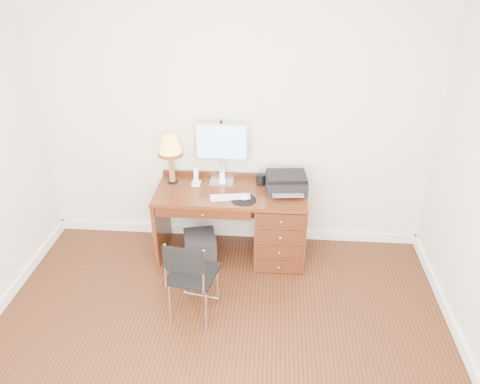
# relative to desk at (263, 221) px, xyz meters

# --- Properties ---
(ground) EXTENTS (4.00, 4.00, 0.00)m
(ground) POSITION_rel_desk_xyz_m (-0.32, -1.40, -0.41)
(ground) COLOR #34180B
(ground) RESTS_ON ground
(room_shell) EXTENTS (4.00, 4.00, 4.00)m
(room_shell) POSITION_rel_desk_xyz_m (-0.32, -0.77, -0.36)
(room_shell) COLOR silver
(room_shell) RESTS_ON ground
(desk) EXTENTS (1.50, 0.67, 0.75)m
(desk) POSITION_rel_desk_xyz_m (0.00, 0.00, 0.00)
(desk) COLOR #5A2612
(desk) RESTS_ON ground
(monitor) EXTENTS (0.54, 0.17, 0.62)m
(monitor) POSITION_rel_desk_xyz_m (-0.44, 0.23, 0.73)
(monitor) COLOR silver
(monitor) RESTS_ON desk
(keyboard) EXTENTS (0.40, 0.17, 0.01)m
(keyboard) POSITION_rel_desk_xyz_m (-0.32, -0.14, 0.34)
(keyboard) COLOR white
(keyboard) RESTS_ON desk
(mouse_pad) EXTENTS (0.24, 0.24, 0.05)m
(mouse_pad) POSITION_rel_desk_xyz_m (-0.18, -0.18, 0.35)
(mouse_pad) COLOR black
(mouse_pad) RESTS_ON desk
(printer) EXTENTS (0.43, 0.35, 0.18)m
(printer) POSITION_rel_desk_xyz_m (0.22, 0.05, 0.42)
(printer) COLOR black
(printer) RESTS_ON desk
(leg_lamp) EXTENTS (0.25, 0.25, 0.51)m
(leg_lamp) POSITION_rel_desk_xyz_m (-0.94, 0.14, 0.71)
(leg_lamp) COLOR black
(leg_lamp) RESTS_ON desk
(phone) EXTENTS (0.09, 0.09, 0.18)m
(phone) POSITION_rel_desk_xyz_m (-0.69, 0.10, 0.39)
(phone) COLOR white
(phone) RESTS_ON desk
(pen_cup) EXTENTS (0.09, 0.09, 0.11)m
(pen_cup) POSITION_rel_desk_xyz_m (-0.04, 0.16, 0.39)
(pen_cup) COLOR black
(pen_cup) RESTS_ON desk
(chair) EXTENTS (0.45, 0.45, 0.82)m
(chair) POSITION_rel_desk_xyz_m (-0.56, -0.99, 0.08)
(chair) COLOR black
(chair) RESTS_ON ground
(equipment_box) EXTENTS (0.37, 0.37, 0.36)m
(equipment_box) POSITION_rel_desk_xyz_m (-0.62, -0.22, -0.23)
(equipment_box) COLOR black
(equipment_box) RESTS_ON ground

